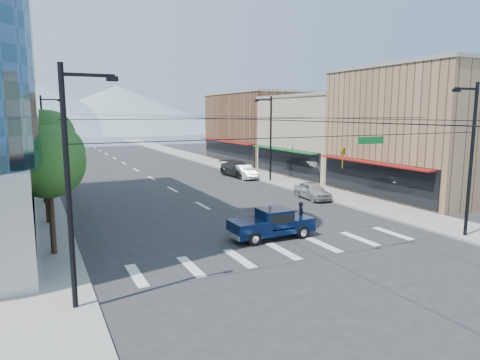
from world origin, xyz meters
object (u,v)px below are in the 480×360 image
at_px(pedestrian, 301,215).
at_px(parked_car_near, 312,191).
at_px(parked_car_mid, 245,172).
at_px(pickup_truck, 271,223).
at_px(parked_car_far, 238,169).

relative_size(pedestrian, parked_car_near, 0.41).
bearing_deg(parked_car_mid, pedestrian, -103.45).
bearing_deg(parked_car_near, pedestrian, -124.82).
relative_size(pickup_truck, parked_car_near, 1.20).
bearing_deg(pickup_truck, parked_car_far, 68.83).
distance_m(pedestrian, parked_car_near, 9.74).
distance_m(pickup_truck, pedestrian, 2.93).
height_order(pickup_truck, parked_car_far, pickup_truck).
height_order(parked_car_mid, parked_car_far, parked_car_far).
relative_size(parked_car_mid, parked_car_far, 0.75).
distance_m(pickup_truck, parked_car_far, 24.76).
height_order(parked_car_near, parked_car_far, parked_car_far).
bearing_deg(pedestrian, parked_car_near, -24.63).
relative_size(pedestrian, parked_car_mid, 0.39).
bearing_deg(pickup_truck, pedestrian, 19.64).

